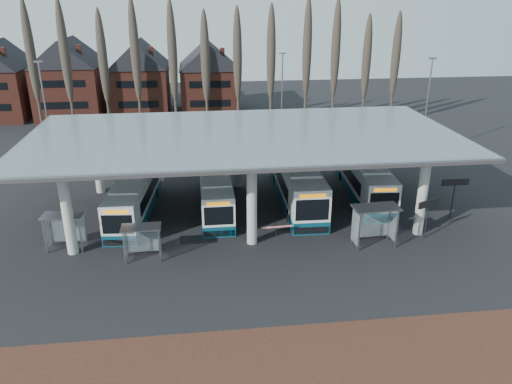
{
  "coord_description": "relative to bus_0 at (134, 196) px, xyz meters",
  "views": [
    {
      "loc": [
        -3.43,
        -28.11,
        16.14
      ],
      "look_at": [
        0.82,
        7.0,
        1.96
      ],
      "focal_mm": 35.0,
      "sensor_mm": 36.0,
      "label": 1
    }
  ],
  "objects": [
    {
      "name": "lamp_post_c",
      "position": [
        28.51,
        11.5,
        3.89
      ],
      "size": [
        0.8,
        0.16,
        10.17
      ],
      "color": "slate",
      "rests_on": "ground"
    },
    {
      "name": "bus_0",
      "position": [
        0.0,
        0.0,
        0.0
      ],
      "size": [
        3.4,
        11.2,
        3.06
      ],
      "rotation": [
        0.0,
        0.0,
        -0.1
      ],
      "color": "white",
      "rests_on": "ground"
    },
    {
      "name": "townhouse_row",
      "position": [
        -7.24,
        35.5,
        4.49
      ],
      "size": [
        36.8,
        10.3,
        12.25
      ],
      "color": "brown",
      "rests_on": "ground"
    },
    {
      "name": "bus_1",
      "position": [
        6.31,
        0.58,
        -0.0
      ],
      "size": [
        2.38,
        11.0,
        3.06
      ],
      "rotation": [
        0.0,
        0.0,
        -0.0
      ],
      "color": "white",
      "rests_on": "ground"
    },
    {
      "name": "ground",
      "position": [
        8.51,
        -8.5,
        -1.44
      ],
      "size": [
        140.0,
        140.0,
        0.0
      ],
      "primitive_type": "plane",
      "color": "black",
      "rests_on": "ground"
    },
    {
      "name": "info_sign_1",
      "position": [
        24.19,
        -3.62,
        1.21
      ],
      "size": [
        2.12,
        0.13,
        3.16
      ],
      "rotation": [
        0.0,
        0.0,
        -0.01
      ],
      "color": "black",
      "rests_on": "ground"
    },
    {
      "name": "bus_3",
      "position": [
        18.91,
        1.66,
        0.07
      ],
      "size": [
        3.2,
        11.7,
        3.22
      ],
      "rotation": [
        0.0,
        0.0,
        -0.06
      ],
      "color": "white",
      "rests_on": "ground"
    },
    {
      "name": "info_sign_0",
      "position": [
        20.7,
        -6.72,
        0.98
      ],
      "size": [
        1.83,
        0.86,
        2.89
      ],
      "rotation": [
        0.0,
        0.0,
        0.4
      ],
      "color": "black",
      "rests_on": "ground"
    },
    {
      "name": "poplar_row",
      "position": [
        8.51,
        24.5,
        7.33
      ],
      "size": [
        45.1,
        1.1,
        14.5
      ],
      "color": "#473D33",
      "rests_on": "ground"
    },
    {
      "name": "lamp_post_b",
      "position": [
        14.51,
        17.5,
        3.89
      ],
      "size": [
        0.8,
        0.16,
        10.17
      ],
      "color": "slate",
      "rests_on": "ground"
    },
    {
      "name": "shelter_1",
      "position": [
        1.25,
        -7.28,
        0.25
      ],
      "size": [
        2.53,
        1.29,
        2.34
      ],
      "rotation": [
        0.0,
        0.0,
        0.01
      ],
      "color": "gray",
      "rests_on": "ground"
    },
    {
      "name": "bus_2",
      "position": [
        12.99,
        1.08,
        0.22
      ],
      "size": [
        3.0,
        12.8,
        3.54
      ],
      "rotation": [
        0.0,
        0.0,
        -0.02
      ],
      "color": "white",
      "rests_on": "ground"
    },
    {
      "name": "shelter_2",
      "position": [
        16.7,
        -7.22,
        0.65
      ],
      "size": [
        3.18,
        1.73,
        2.88
      ],
      "rotation": [
        0.0,
        0.0,
        0.06
      ],
      "color": "gray",
      "rests_on": "ground"
    },
    {
      "name": "barrier",
      "position": [
        10.33,
        -5.58,
        -0.57
      ],
      "size": [
        2.25,
        0.66,
        1.12
      ],
      "rotation": [
        0.0,
        0.0,
        0.05
      ],
      "color": "black",
      "rests_on": "ground"
    },
    {
      "name": "station_canopy",
      "position": [
        8.51,
        -0.5,
        4.24
      ],
      "size": [
        32.0,
        16.0,
        6.34
      ],
      "color": "beige",
      "rests_on": "ground"
    },
    {
      "name": "shelter_0",
      "position": [
        -3.98,
        -5.26,
        0.39
      ],
      "size": [
        2.82,
        1.59,
        2.52
      ],
      "rotation": [
        0.0,
        0.0,
        -0.09
      ],
      "color": "gray",
      "rests_on": "ground"
    },
    {
      "name": "lamp_post_a",
      "position": [
        -9.49,
        13.5,
        3.89
      ],
      "size": [
        0.8,
        0.16,
        10.17
      ],
      "color": "slate",
      "rests_on": "ground"
    }
  ]
}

